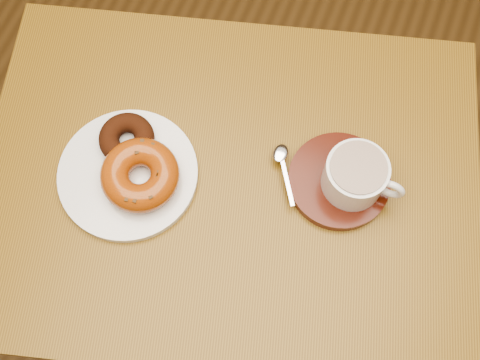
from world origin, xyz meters
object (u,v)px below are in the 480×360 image
(cafe_table, at_px, (230,204))
(coffee_cup, at_px, (356,176))
(saucer, at_px, (339,181))
(donut_plate, at_px, (128,174))

(cafe_table, distance_m, coffee_cup, 0.27)
(saucer, relative_size, coffee_cup, 1.27)
(donut_plate, relative_size, coffee_cup, 1.76)
(coffee_cup, bearing_deg, cafe_table, -159.38)
(saucer, xyz_separation_m, coffee_cup, (0.02, 0.00, 0.04))
(saucer, bearing_deg, cafe_table, -160.54)
(cafe_table, relative_size, saucer, 5.75)
(cafe_table, height_order, saucer, saucer)
(cafe_table, bearing_deg, donut_plate, -176.83)
(cafe_table, distance_m, donut_plate, 0.21)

